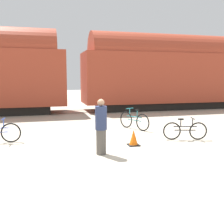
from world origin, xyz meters
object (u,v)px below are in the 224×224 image
(bicycle_black, at_px, (185,130))
(person_in_navy, at_px, (101,127))
(freight_train, at_px, (74,69))
(bicycle_teal, at_px, (134,121))
(traffic_cone, at_px, (134,138))

(bicycle_black, height_order, person_in_navy, person_in_navy)
(freight_train, xyz_separation_m, person_in_navy, (-0.39, -10.22, -2.02))
(bicycle_teal, relative_size, bicycle_black, 1.00)
(bicycle_black, distance_m, person_in_navy, 3.67)
(bicycle_black, bearing_deg, bicycle_teal, 116.38)
(bicycle_teal, relative_size, traffic_cone, 2.96)
(bicycle_black, relative_size, traffic_cone, 2.97)
(freight_train, distance_m, traffic_cone, 9.88)
(freight_train, bearing_deg, bicycle_teal, -74.30)
(freight_train, bearing_deg, person_in_navy, -92.17)
(bicycle_black, height_order, traffic_cone, bicycle_black)
(bicycle_teal, height_order, traffic_cone, bicycle_teal)
(person_in_navy, bearing_deg, freight_train, -117.50)
(bicycle_teal, distance_m, bicycle_black, 2.69)
(freight_train, xyz_separation_m, bicycle_teal, (1.91, -6.79, -2.47))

